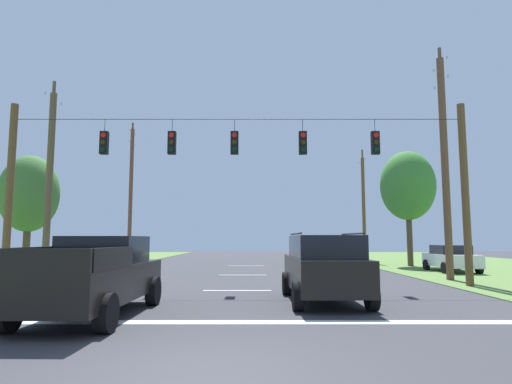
% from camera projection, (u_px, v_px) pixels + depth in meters
% --- Properties ---
extents(ground_plane, '(120.00, 120.00, 0.00)m').
position_uv_depth(ground_plane, '(205.00, 379.00, 5.79)').
color(ground_plane, '#333338').
extents(stop_bar_stripe, '(15.75, 0.45, 0.01)m').
position_uv_depth(stop_bar_stripe, '(225.00, 322.00, 9.70)').
color(stop_bar_stripe, white).
rests_on(stop_bar_stripe, ground).
extents(lane_dash_0, '(2.50, 0.15, 0.01)m').
position_uv_depth(lane_dash_0, '(237.00, 290.00, 15.67)').
color(lane_dash_0, white).
rests_on(lane_dash_0, ground).
extents(lane_dash_1, '(2.50, 0.15, 0.01)m').
position_uv_depth(lane_dash_1, '(243.00, 275.00, 22.37)').
color(lane_dash_1, white).
rests_on(lane_dash_1, ground).
extents(lane_dash_2, '(2.50, 0.15, 0.01)m').
position_uv_depth(lane_dash_2, '(246.00, 266.00, 30.03)').
color(lane_dash_2, white).
rests_on(lane_dash_2, ground).
extents(overhead_signal_span, '(18.76, 0.31, 7.43)m').
position_uv_depth(overhead_signal_span, '(237.00, 181.00, 17.40)').
color(overhead_signal_span, brown).
rests_on(overhead_signal_span, ground).
extents(pickup_truck, '(2.36, 5.44, 1.95)m').
position_uv_depth(pickup_truck, '(95.00, 276.00, 10.57)').
color(pickup_truck, black).
rests_on(pickup_truck, ground).
extents(suv_black, '(2.28, 4.84, 2.05)m').
position_uv_depth(suv_black, '(323.00, 266.00, 12.90)').
color(suv_black, black).
rests_on(suv_black, ground).
extents(distant_car_crossing_white, '(2.17, 4.38, 1.52)m').
position_uv_depth(distant_car_crossing_white, '(450.00, 258.00, 24.40)').
color(distant_car_crossing_white, silver).
rests_on(distant_car_crossing_white, ground).
extents(distant_car_oncoming, '(4.31, 2.03, 1.52)m').
position_uv_depth(distant_car_oncoming, '(327.00, 255.00, 29.13)').
color(distant_car_oncoming, black).
rests_on(distant_car_oncoming, ground).
extents(utility_pole_mid_right, '(0.33, 1.59, 11.02)m').
position_uv_depth(utility_pole_mid_right, '(445.00, 162.00, 20.03)').
color(utility_pole_mid_right, brown).
rests_on(utility_pole_mid_right, ground).
extents(utility_pole_far_right, '(0.27, 1.82, 9.27)m').
position_uv_depth(utility_pole_far_right, '(363.00, 207.00, 35.25)').
color(utility_pole_far_right, brown).
rests_on(utility_pole_far_right, ground).
extents(utility_pole_mid_left, '(0.32, 1.72, 9.75)m').
position_uv_depth(utility_pole_mid_left, '(49.00, 181.00, 20.97)').
color(utility_pole_mid_left, brown).
rests_on(utility_pole_mid_left, ground).
extents(utility_pole_far_left, '(0.30, 1.62, 11.30)m').
position_uv_depth(utility_pole_far_left, '(131.00, 192.00, 34.37)').
color(utility_pole_far_left, brown).
rests_on(utility_pole_far_left, ground).
extents(tree_roadside_right, '(3.74, 3.74, 7.99)m').
position_uv_depth(tree_roadside_right, '(407.00, 186.00, 29.92)').
color(tree_roadside_right, brown).
rests_on(tree_roadside_right, ground).
extents(tree_roadside_far_right, '(3.16, 3.16, 6.52)m').
position_uv_depth(tree_roadside_far_right, '(29.00, 194.00, 23.84)').
color(tree_roadside_far_right, brown).
rests_on(tree_roadside_far_right, ground).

